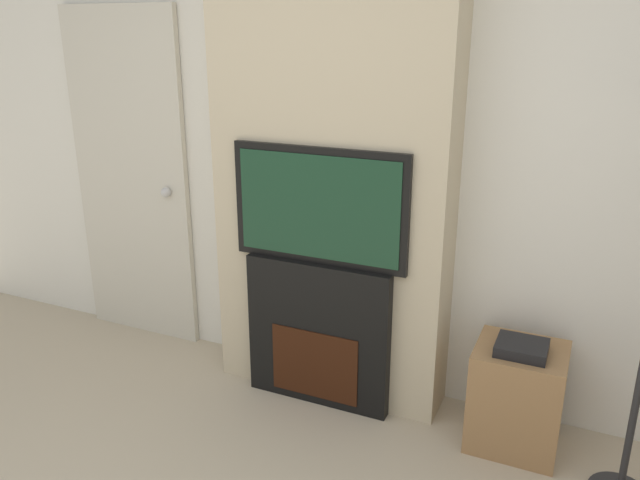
# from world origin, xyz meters

# --- Properties ---
(wall_back) EXTENTS (6.00, 0.06, 2.70)m
(wall_back) POSITION_xyz_m (0.00, 2.03, 1.35)
(wall_back) COLOR silver
(wall_back) RESTS_ON ground_plane
(chimney_breast) EXTENTS (1.23, 0.29, 2.70)m
(chimney_breast) POSITION_xyz_m (0.00, 1.86, 1.35)
(chimney_breast) COLOR beige
(chimney_breast) RESTS_ON ground_plane
(fireplace) EXTENTS (0.78, 0.15, 0.78)m
(fireplace) POSITION_xyz_m (0.00, 1.71, 0.39)
(fireplace) COLOR black
(fireplace) RESTS_ON ground_plane
(television) EXTENTS (0.92, 0.07, 0.58)m
(television) POSITION_xyz_m (0.00, 1.71, 1.08)
(television) COLOR black
(television) RESTS_ON fireplace
(media_stand) EXTENTS (0.41, 0.37, 0.55)m
(media_stand) POSITION_xyz_m (1.01, 1.74, 0.26)
(media_stand) COLOR #997047
(media_stand) RESTS_ON ground_plane
(entry_door) EXTENTS (0.82, 0.09, 2.03)m
(entry_door) POSITION_xyz_m (-1.39, 1.97, 1.02)
(entry_door) COLOR beige
(entry_door) RESTS_ON ground_plane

